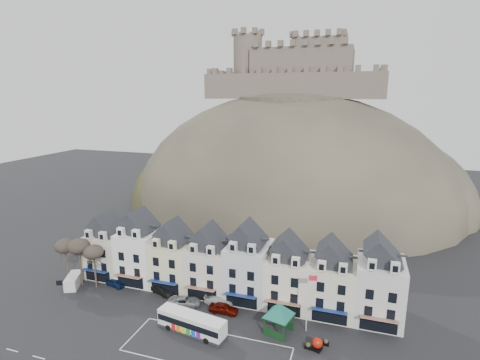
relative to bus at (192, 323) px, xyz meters
name	(u,v)px	position (x,y,z in m)	size (l,w,h in m)	color
ground	(189,352)	(1.40, -3.85, -1.62)	(300.00, 300.00, 0.00)	black
coach_bay_markings	(207,349)	(3.40, -2.60, -1.62)	(22.00, 7.50, 0.01)	silver
townhouse_terrace	(230,264)	(1.54, 12.12, 3.68)	(54.40, 9.35, 11.80)	beige
castle_hill	(292,207)	(2.65, 65.10, -1.51)	(100.00, 76.00, 68.00)	#38342B
castle	(298,70)	(1.90, 72.08, 38.58)	(50.20, 22.20, 22.00)	#695A50
tree_left_far	(65,246)	(-27.60, 6.65, 5.28)	(3.61, 3.61, 8.24)	#392C24
tree_left_mid	(79,247)	(-24.60, 6.65, 5.62)	(3.78, 3.78, 8.64)	#392C24
tree_left_near	(93,252)	(-21.60, 6.65, 4.94)	(3.43, 3.43, 7.84)	#392C24
bus	(192,323)	(0.00, 0.00, 0.00)	(10.61, 4.06, 2.92)	#262628
bus_shelter	(279,310)	(11.72, 3.86, 2.00)	(7.14, 7.14, 4.65)	black
red_buoy	(317,344)	(17.40, 1.81, -0.71)	(1.51, 1.51, 1.77)	black
flagpole	(308,299)	(15.50, 5.53, 3.50)	(1.27, 0.35, 8.95)	silver
white_van	(74,281)	(-25.60, 5.65, -0.58)	(3.70, 4.96, 2.08)	silver
planter_west	(326,342)	(18.40, 3.15, -1.19)	(0.90, 0.62, 0.89)	black
planter_east	(308,346)	(16.23, 1.66, -1.17)	(0.96, 0.64, 0.92)	black
car_navy	(115,283)	(-18.60, 7.89, -0.97)	(1.52, 3.77, 1.29)	#0E1D47
car_black	(162,290)	(-9.40, 8.12, -0.89)	(1.54, 4.41, 1.45)	black
car_silver	(184,301)	(-4.20, 6.09, -0.89)	(2.41, 5.15, 1.45)	gray
car_white	(219,300)	(1.00, 8.15, -0.92)	(1.94, 4.78, 1.39)	silver
car_maroon	(224,308)	(2.57, 6.12, -0.84)	(1.84, 4.58, 1.56)	#500A04
car_charcoal	(282,312)	(11.40, 8.15, -0.99)	(1.33, 3.81, 1.25)	black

